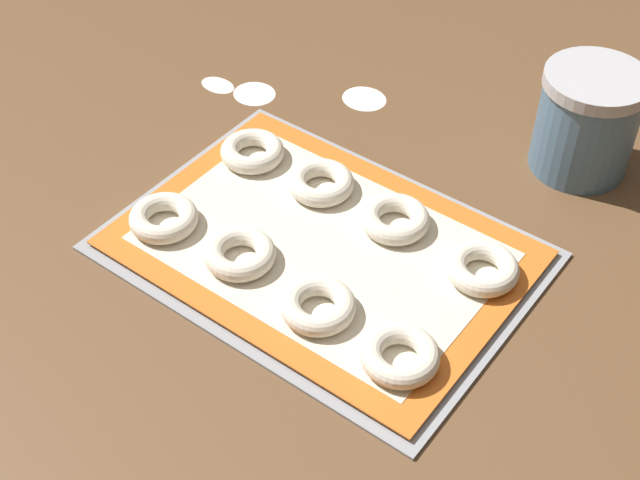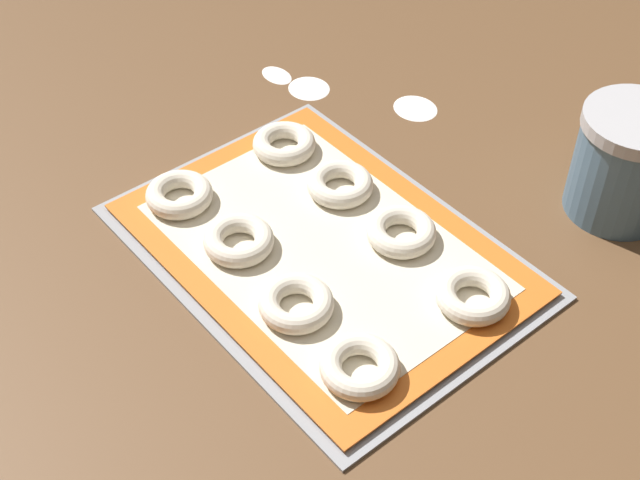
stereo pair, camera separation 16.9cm
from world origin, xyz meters
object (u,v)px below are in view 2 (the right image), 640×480
Objects in this scene: bagel_back_mid_right at (401,232)px; bagel_back_mid_left at (340,184)px; bagel_back_far_left at (284,144)px; bagel_front_mid_left at (239,240)px; bagel_front_far_left at (179,195)px; bagel_back_far_right at (473,296)px; flour_canister at (626,163)px; baking_tray at (320,252)px; bagel_front_mid_right at (296,303)px; bagel_front_far_right at (360,367)px.

bagel_back_mid_left is at bearing 179.85° from bagel_back_mid_right.
bagel_back_far_left is 0.21m from bagel_back_mid_right.
bagel_back_far_left is (-0.11, 0.15, 0.00)m from bagel_front_mid_left.
bagel_back_far_right is (0.34, 0.15, 0.00)m from bagel_front_far_left.
bagel_front_mid_left is 0.46m from flour_canister.
bagel_front_far_left and bagel_back_mid_right have the same top height.
bagel_back_mid_right is at bearing 58.64° from baking_tray.
flour_canister is (0.22, 0.24, 0.05)m from bagel_back_mid_left.
flour_canister is (0.11, 0.40, 0.05)m from bagel_front_mid_right.
bagel_front_far_right is at bearing -3.31° from bagel_front_mid_left.
bagel_back_mid_left is at bearing -132.30° from flour_canister.
bagel_front_mid_right is at bearing -104.65° from flour_canister.
bagel_back_mid_right is 0.27m from flour_canister.
flour_canister is (0.33, 0.40, 0.05)m from bagel_front_far_left.
flour_canister is (0.16, 0.32, 0.06)m from baking_tray.
bagel_front_mid_left is 0.15m from bagel_back_mid_left.
bagel_front_mid_left is at bearing -147.92° from bagel_back_far_right.
bagel_back_mid_left is (0.11, 0.16, 0.00)m from bagel_front_far_left.
bagel_back_far_left is at bearing 153.88° from bagel_front_far_right.
bagel_back_mid_left is 1.00× the size of bagel_back_far_right.
bagel_back_mid_right is (0.22, 0.16, 0.00)m from bagel_front_far_left.
bagel_back_mid_right is at bearing 175.80° from bagel_back_far_right.
flour_canister is at bearing 50.77° from bagel_front_far_left.
bagel_back_far_right is (0.01, 0.15, 0.00)m from bagel_front_far_right.
bagel_back_mid_right is at bearing 124.92° from bagel_front_far_right.
flour_canister reaches higher than bagel_back_far_left.
bagel_front_far_right is at bearing -27.22° from baking_tray.
bagel_front_mid_right is (0.22, -0.00, 0.00)m from bagel_front_far_left.
bagel_front_far_right is 1.00× the size of bagel_back_mid_right.
bagel_front_mid_right and bagel_back_mid_right have the same top height.
bagel_front_far_right is (0.16, -0.08, 0.02)m from baking_tray.
flour_canister reaches higher than baking_tray.
baking_tray is 5.77× the size of bagel_front_far_right.
bagel_front_mid_right is at bearing -54.20° from baking_tray.
bagel_back_mid_right is at bearing 0.87° from bagel_back_far_left.
baking_tray is at bearing 50.80° from bagel_front_mid_left.
bagel_front_far_right is at bearing -26.12° from bagel_back_far_left.
flour_canister is (-0.00, 0.25, 0.05)m from bagel_back_far_right.
bagel_back_far_left is 0.60× the size of flour_canister.
flour_canister is at bearing 75.35° from bagel_front_mid_right.
baking_tray is 5.77× the size of bagel_back_mid_left.
bagel_front_far_left is 1.00× the size of bagel_back_far_right.
bagel_front_far_left is at bearing 179.87° from bagel_front_mid_right.
bagel_front_far_right and bagel_back_mid_right have the same top height.
bagel_front_far_right is 1.00× the size of bagel_back_mid_left.
bagel_front_far_right and bagel_back_mid_left have the same top height.
bagel_front_far_right is 0.60× the size of flour_canister.
bagel_front_far_right is 0.28m from bagel_back_mid_left.
bagel_back_far_left is at bearing -178.08° from bagel_back_mid_left.
bagel_back_far_left reaches higher than baking_tray.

